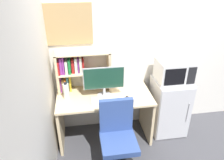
# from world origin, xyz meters

# --- Properties ---
(wall_back) EXTENTS (6.40, 0.04, 2.60)m
(wall_back) POSITION_xyz_m (0.40, 0.02, 1.30)
(wall_back) COLOR silver
(wall_back) RESTS_ON ground_plane
(wall_left) EXTENTS (0.04, 4.40, 2.60)m
(wall_left) POSITION_xyz_m (-1.62, -1.60, 1.30)
(wall_left) COLOR silver
(wall_left) RESTS_ON ground_plane
(desk) EXTENTS (1.29, 0.64, 0.73)m
(desk) POSITION_xyz_m (-0.91, -0.32, 0.51)
(desk) COLOR beige
(desk) RESTS_ON ground_plane
(hutch_bookshelf) EXTENTS (0.73, 0.22, 0.56)m
(hutch_bookshelf) POSITION_xyz_m (-1.26, -0.10, 1.05)
(hutch_bookshelf) COLOR beige
(hutch_bookshelf) RESTS_ON desk
(monitor) EXTENTS (0.54, 0.19, 0.42)m
(monitor) POSITION_xyz_m (-0.91, -0.32, 0.97)
(monitor) COLOR #B7B7BC
(monitor) RESTS_ON desk
(keyboard) EXTENTS (0.36, 0.15, 0.02)m
(keyboard) POSITION_xyz_m (-0.91, -0.44, 0.74)
(keyboard) COLOR silver
(keyboard) RESTS_ON desk
(computer_mouse) EXTENTS (0.05, 0.10, 0.04)m
(computer_mouse) POSITION_xyz_m (-0.62, -0.46, 0.75)
(computer_mouse) COLOR black
(computer_mouse) RESTS_ON desk
(water_bottle) EXTENTS (0.08, 0.08, 0.24)m
(water_bottle) POSITION_xyz_m (-1.41, -0.31, 0.84)
(water_bottle) COLOR silver
(water_bottle) RESTS_ON desk
(mini_fridge) EXTENTS (0.50, 0.50, 0.87)m
(mini_fridge) POSITION_xyz_m (0.06, -0.29, 0.43)
(mini_fridge) COLOR silver
(mini_fridge) RESTS_ON ground_plane
(microwave) EXTENTS (0.46, 0.38, 0.30)m
(microwave) POSITION_xyz_m (0.06, -0.29, 1.02)
(microwave) COLOR silver
(microwave) RESTS_ON mini_fridge
(desk_chair) EXTENTS (0.48, 0.48, 0.95)m
(desk_chair) POSITION_xyz_m (-0.82, -0.89, 0.42)
(desk_chair) COLOR black
(desk_chair) RESTS_ON ground_plane
(wall_corkboard) EXTENTS (0.67, 0.02, 0.52)m
(wall_corkboard) POSITION_xyz_m (-1.34, -0.01, 1.64)
(wall_corkboard) COLOR tan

